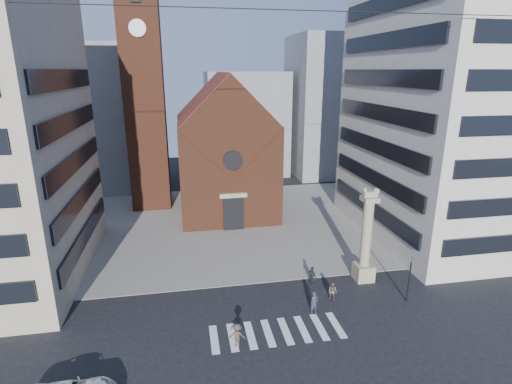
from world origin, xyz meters
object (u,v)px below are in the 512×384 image
traffic_light (410,276)px  pedestrian_0 (314,303)px  scooter_0 (186,225)px  pedestrian_2 (312,276)px  lion_column (366,244)px  pedestrian_1 (333,292)px

traffic_light → pedestrian_0: (-8.04, -0.20, -1.37)m
traffic_light → scooter_0: traffic_light is taller
traffic_light → pedestrian_2: 8.06m
pedestrian_2 → pedestrian_0: bearing=142.1°
lion_column → pedestrian_2: (-4.86, 0.00, -2.60)m
traffic_light → pedestrian_2: (-6.85, 4.00, -1.43)m
scooter_0 → lion_column: bearing=-39.6°
traffic_light → pedestrian_1: 6.29m
lion_column → traffic_light: lion_column is taller
lion_column → pedestrian_2: size_ratio=5.04×
lion_column → pedestrian_1: 5.55m
lion_column → scooter_0: 21.83m
lion_column → pedestrian_1: lion_column is taller
pedestrian_1 → pedestrian_2: 2.93m
pedestrian_1 → scooter_0: pedestrian_1 is taller
lion_column → pedestrian_2: bearing=180.0°
traffic_light → scooter_0: (-17.59, 19.00, -1.73)m
lion_column → scooter_0: lion_column is taller
pedestrian_0 → scooter_0: pedestrian_0 is taller
lion_column → traffic_light: size_ratio=2.02×
pedestrian_1 → pedestrian_0: bearing=-106.6°
scooter_0 → pedestrian_0: bearing=-59.3°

